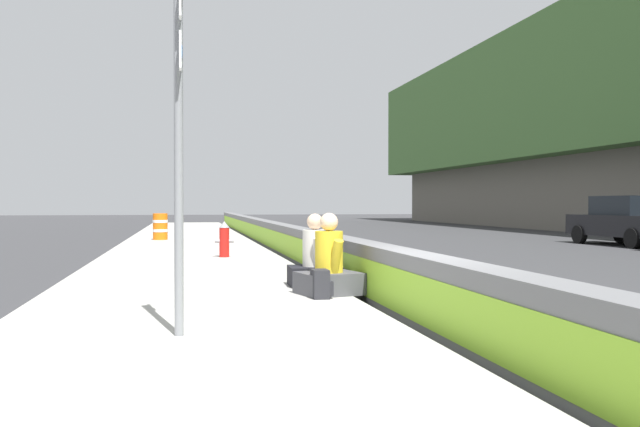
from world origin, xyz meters
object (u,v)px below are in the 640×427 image
seated_person_middle (315,263)px  backpack (321,284)px  construction_barrel (160,226)px  fire_hydrant (224,239)px  seated_person_foreground (329,269)px  parked_car_fourth (627,221)px  route_sign_post (179,127)px

seated_person_middle → backpack: (-1.48, 0.19, -0.17)m
backpack → construction_barrel: construction_barrel is taller
fire_hydrant → seated_person_middle: seated_person_middle is taller
seated_person_foreground → parked_car_fourth: parked_car_fourth is taller
seated_person_middle → seated_person_foreground: bearing=-179.7°
route_sign_post → seated_person_middle: bearing=-28.6°
seated_person_middle → construction_barrel: size_ratio=1.21×
parked_car_fourth → route_sign_post: bearing=133.4°
seated_person_foreground → construction_barrel: (15.72, 2.90, 0.11)m
seated_person_middle → parked_car_fourth: parked_car_fourth is taller
parked_car_fourth → seated_person_foreground: bearing=131.5°
route_sign_post → seated_person_foreground: route_sign_post is taller
seated_person_middle → backpack: bearing=172.5°
fire_hydrant → construction_barrel: (8.49, 1.81, 0.03)m
seated_person_foreground → construction_barrel: size_ratio=1.24×
seated_person_foreground → fire_hydrant: bearing=8.6°
fire_hydrant → parked_car_fourth: 14.56m
seated_person_middle → parked_car_fourth: (10.31, -12.86, 0.36)m
route_sign_post → seated_person_foreground: 3.87m
fire_hydrant → seated_person_foreground: (-7.23, -1.09, -0.08)m
seated_person_middle → parked_car_fourth: bearing=-51.3°
route_sign_post → parked_car_fourth: (14.16, -14.96, -1.35)m
route_sign_post → seated_person_middle: (3.85, -2.10, -1.71)m
fire_hydrant → construction_barrel: bearing=12.0°
seated_person_foreground → construction_barrel: 15.99m
backpack → construction_barrel: 16.36m
seated_person_foreground → seated_person_middle: 1.07m
route_sign_post → backpack: size_ratio=9.00×
construction_barrel → parked_car_fourth: 16.35m
backpack → parked_car_fourth: (11.79, -13.06, 0.53)m
backpack → parked_car_fourth: size_ratio=0.09×
fire_hydrant → seated_person_foreground: bearing=-171.4°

